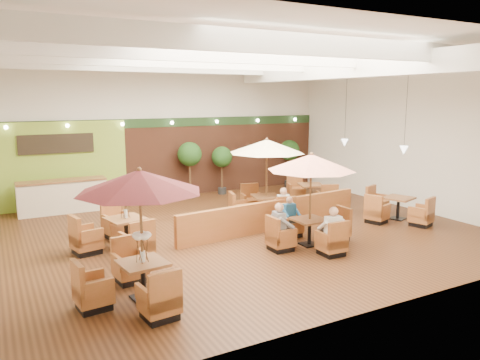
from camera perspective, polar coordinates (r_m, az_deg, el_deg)
room at (r=15.08m, az=-1.48°, el=8.40°), size 14.04×14.00×5.52m
service_counter at (r=17.81m, az=-20.81°, el=-1.88°), size 3.00×0.75×1.18m
booth_divider at (r=14.55m, az=4.07°, el=-4.29°), size 6.71×0.88×0.93m
table_0 at (r=9.46m, az=-12.42°, el=-3.18°), size 2.62×2.72×2.73m
table_1 at (r=12.88m, az=8.62°, el=-0.28°), size 2.53×2.53×2.61m
table_2 at (r=15.55m, az=3.05°, el=2.31°), size 2.67×2.81×2.75m
table_3 at (r=13.14m, az=-14.90°, el=-6.18°), size 2.02×2.93×1.62m
table_4 at (r=16.44m, az=18.04°, el=-3.47°), size 1.91×2.73×0.96m
table_5 at (r=18.18m, az=8.63°, el=-1.76°), size 1.14×2.80×0.98m
topiary_0 at (r=19.07m, az=-6.16°, el=2.89°), size 0.98×0.98×2.28m
topiary_1 at (r=19.69m, az=-2.22°, el=2.61°), size 0.87×0.87×2.03m
topiary_2 at (r=21.39m, az=6.03°, el=3.40°), size 0.92×0.92×2.15m
diner_0 at (r=12.38m, az=11.16°, el=-5.56°), size 0.44×0.38×0.85m
diner_1 at (r=13.86m, az=6.13°, el=-3.92°), size 0.36×0.29×0.73m
diner_2 at (r=12.56m, az=5.00°, el=-5.15°), size 0.38×0.45×0.85m
diner_3 at (r=14.98m, az=5.24°, el=-2.82°), size 0.38×0.31×0.74m
diner_4 at (r=14.97m, az=5.24°, el=-2.76°), size 0.44×0.41×0.79m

